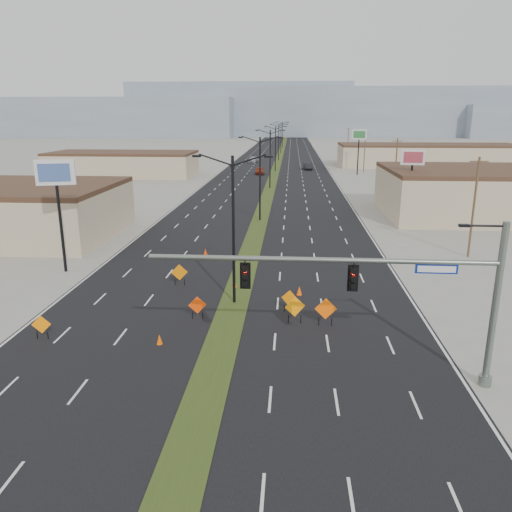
# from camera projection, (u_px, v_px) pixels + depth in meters

# --- Properties ---
(ground) EXTENTS (600.00, 600.00, 0.00)m
(ground) POSITION_uv_depth(u_px,v_px,m) (205.00, 397.00, 22.90)
(ground) COLOR gray
(ground) RESTS_ON ground
(road_surface) EXTENTS (25.00, 400.00, 0.02)m
(road_surface) POSITION_uv_depth(u_px,v_px,m) (276.00, 169.00, 118.87)
(road_surface) COLOR black
(road_surface) RESTS_ON ground
(median_strip) EXTENTS (2.00, 400.00, 0.04)m
(median_strip) POSITION_uv_depth(u_px,v_px,m) (276.00, 169.00, 118.87)
(median_strip) COLOR #2C3F16
(median_strip) RESTS_ON ground
(building_sw_far) EXTENTS (30.00, 14.00, 4.50)m
(building_sw_far) POSITION_uv_depth(u_px,v_px,m) (123.00, 165.00, 106.04)
(building_sw_far) COLOR #C3AB8B
(building_sw_far) RESTS_ON ground
(building_se_far) EXTENTS (44.00, 16.00, 5.00)m
(building_se_far) POSITION_uv_depth(u_px,v_px,m) (428.00, 156.00, 125.20)
(building_se_far) COLOR #C3AB8B
(building_se_far) RESTS_ON ground
(mesa_west) EXTENTS (180.00, 50.00, 22.00)m
(mesa_west) POSITION_uv_depth(u_px,v_px,m) (84.00, 118.00, 296.77)
(mesa_west) COLOR gray
(mesa_west) RESTS_ON ground
(mesa_center) EXTENTS (220.00, 50.00, 28.00)m
(mesa_center) POSITION_uv_depth(u_px,v_px,m) (352.00, 112.00, 304.28)
(mesa_center) COLOR gray
(mesa_center) RESTS_ON ground
(mesa_backdrop) EXTENTS (140.00, 50.00, 32.00)m
(mesa_backdrop) POSITION_uv_depth(u_px,v_px,m) (241.00, 109.00, 327.68)
(mesa_backdrop) COLOR gray
(mesa_backdrop) RESTS_ON ground
(signal_mast) EXTENTS (16.30, 0.60, 8.00)m
(signal_mast) POSITION_uv_depth(u_px,v_px,m) (393.00, 289.00, 22.93)
(signal_mast) COLOR slate
(signal_mast) RESTS_ON ground
(streetlight_0) EXTENTS (5.15, 0.24, 10.02)m
(streetlight_0) POSITION_uv_depth(u_px,v_px,m) (233.00, 226.00, 32.94)
(streetlight_0) COLOR black
(streetlight_0) RESTS_ON ground
(streetlight_1) EXTENTS (5.15, 0.24, 10.02)m
(streetlight_1) POSITION_uv_depth(u_px,v_px,m) (260.00, 176.00, 59.81)
(streetlight_1) COLOR black
(streetlight_1) RESTS_ON ground
(streetlight_2) EXTENTS (5.15, 0.24, 10.02)m
(streetlight_2) POSITION_uv_depth(u_px,v_px,m) (270.00, 157.00, 86.68)
(streetlight_2) COLOR black
(streetlight_2) RESTS_ON ground
(streetlight_3) EXTENTS (5.15, 0.24, 10.02)m
(streetlight_3) POSITION_uv_depth(u_px,v_px,m) (275.00, 147.00, 113.55)
(streetlight_3) COLOR black
(streetlight_3) RESTS_ON ground
(streetlight_4) EXTENTS (5.15, 0.24, 10.02)m
(streetlight_4) POSITION_uv_depth(u_px,v_px,m) (279.00, 141.00, 140.43)
(streetlight_4) COLOR black
(streetlight_4) RESTS_ON ground
(streetlight_5) EXTENTS (5.15, 0.24, 10.02)m
(streetlight_5) POSITION_uv_depth(u_px,v_px,m) (281.00, 137.00, 167.30)
(streetlight_5) COLOR black
(streetlight_5) RESTS_ON ground
(streetlight_6) EXTENTS (5.15, 0.24, 10.02)m
(streetlight_6) POSITION_uv_depth(u_px,v_px,m) (283.00, 134.00, 194.17)
(streetlight_6) COLOR black
(streetlight_6) RESTS_ON ground
(utility_pole_0) EXTENTS (1.60, 0.20, 9.00)m
(utility_pole_0) POSITION_uv_depth(u_px,v_px,m) (474.00, 206.00, 44.26)
(utility_pole_0) COLOR #4C3823
(utility_pole_0) RESTS_ON ground
(utility_pole_1) EXTENTS (1.60, 0.20, 9.00)m
(utility_pole_1) POSITION_uv_depth(u_px,v_px,m) (396.00, 167.00, 77.85)
(utility_pole_1) COLOR #4C3823
(utility_pole_1) RESTS_ON ground
(utility_pole_2) EXTENTS (1.60, 0.20, 9.00)m
(utility_pole_2) POSITION_uv_depth(u_px,v_px,m) (365.00, 151.00, 111.44)
(utility_pole_2) COLOR #4C3823
(utility_pole_2) RESTS_ON ground
(utility_pole_3) EXTENTS (1.60, 0.20, 9.00)m
(utility_pole_3) POSITION_uv_depth(u_px,v_px,m) (348.00, 143.00, 145.03)
(utility_pole_3) COLOR #4C3823
(utility_pole_3) RESTS_ON ground
(car_left) EXTENTS (2.08, 4.65, 1.55)m
(car_left) POSITION_uv_depth(u_px,v_px,m) (260.00, 171.00, 108.80)
(car_left) COLOR maroon
(car_left) RESTS_ON ground
(car_mid) EXTENTS (2.16, 4.95, 1.58)m
(car_mid) POSITION_uv_depth(u_px,v_px,m) (308.00, 166.00, 117.84)
(car_mid) COLOR black
(car_mid) RESTS_ON ground
(car_far) EXTENTS (2.51, 5.11, 1.43)m
(car_far) POSITION_uv_depth(u_px,v_px,m) (253.00, 160.00, 136.03)
(car_far) COLOR #A5A8AF
(car_far) RESTS_ON ground
(construction_sign_0) EXTENTS (1.09, 0.20, 1.46)m
(construction_sign_0) POSITION_uv_depth(u_px,v_px,m) (41.00, 325.00, 28.60)
(construction_sign_0) COLOR orange
(construction_sign_0) RESTS_ON ground
(construction_sign_1) EXTENTS (1.11, 0.29, 1.50)m
(construction_sign_1) POSITION_uv_depth(u_px,v_px,m) (197.00, 306.00, 31.44)
(construction_sign_1) COLOR #EE3C05
(construction_sign_1) RESTS_ON ground
(construction_sign_2) EXTENTS (1.23, 0.30, 1.66)m
(construction_sign_2) POSITION_uv_depth(u_px,v_px,m) (179.00, 273.00, 37.65)
(construction_sign_2) COLOR #D66C04
(construction_sign_2) RESTS_ON ground
(construction_sign_3) EXTENTS (1.25, 0.49, 1.75)m
(construction_sign_3) POSITION_uv_depth(u_px,v_px,m) (295.00, 307.00, 30.76)
(construction_sign_3) COLOR orange
(construction_sign_3) RESTS_ON ground
(construction_sign_4) EXTENTS (1.08, 0.43, 1.51)m
(construction_sign_4) POSITION_uv_depth(u_px,v_px,m) (290.00, 299.00, 32.57)
(construction_sign_4) COLOR orange
(construction_sign_4) RESTS_ON ground
(construction_sign_5) EXTENTS (1.35, 0.12, 1.80)m
(construction_sign_5) POSITION_uv_depth(u_px,v_px,m) (326.00, 310.00, 30.34)
(construction_sign_5) COLOR #FF5B05
(construction_sign_5) RESTS_ON ground
(cone_0) EXTENTS (0.38, 0.38, 0.60)m
(cone_0) POSITION_uv_depth(u_px,v_px,m) (159.00, 339.00, 28.08)
(cone_0) COLOR #DD5304
(cone_0) RESTS_ON ground
(cone_1) EXTENTS (0.49, 0.49, 0.61)m
(cone_1) POSITION_uv_depth(u_px,v_px,m) (235.00, 284.00, 37.35)
(cone_1) COLOR #F25805
(cone_1) RESTS_ON ground
(cone_2) EXTENTS (0.43, 0.43, 0.67)m
(cone_2) POSITION_uv_depth(u_px,v_px,m) (299.00, 291.00, 35.77)
(cone_2) COLOR #FF5005
(cone_2) RESTS_ON ground
(cone_3) EXTENTS (0.48, 0.48, 0.63)m
(cone_3) POSITION_uv_depth(u_px,v_px,m) (205.00, 252.00, 46.03)
(cone_3) COLOR red
(cone_3) RESTS_ON ground
(pole_sign_west) EXTENTS (2.95, 1.19, 9.14)m
(pole_sign_west) POSITION_uv_depth(u_px,v_px,m) (56.00, 181.00, 39.30)
(pole_sign_west) COLOR black
(pole_sign_west) RESTS_ON ground
(pole_sign_east_near) EXTENTS (2.80, 0.80, 8.51)m
(pole_sign_east_near) POSITION_uv_depth(u_px,v_px,m) (412.00, 163.00, 60.18)
(pole_sign_east_near) COLOR black
(pole_sign_east_near) RESTS_ON ground
(pole_sign_east_far) EXTENTS (3.09, 1.19, 9.53)m
(pole_sign_east_far) POSITION_uv_depth(u_px,v_px,m) (359.00, 138.00, 105.67)
(pole_sign_east_far) COLOR black
(pole_sign_east_far) RESTS_ON ground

